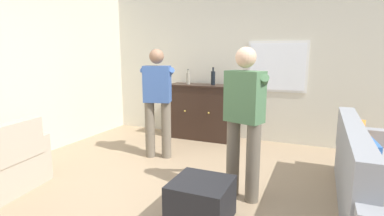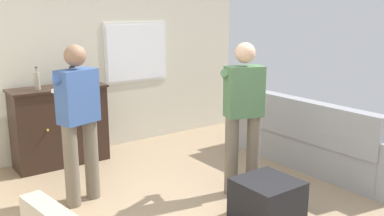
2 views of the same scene
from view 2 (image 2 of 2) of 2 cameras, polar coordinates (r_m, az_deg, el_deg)
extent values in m
cube|color=beige|center=(6.25, -13.94, 7.02)|extent=(5.20, 0.12, 2.80)
cube|color=silver|center=(6.52, -7.45, 7.38)|extent=(1.04, 0.02, 0.90)
cube|color=white|center=(6.52, -7.43, 7.38)|extent=(0.96, 0.03, 0.82)
cube|color=gray|center=(5.84, 15.35, -5.47)|extent=(0.55, 2.22, 0.42)
cube|color=gray|center=(5.56, 14.31, -1.40)|extent=(0.18, 2.22, 0.50)
cube|color=gray|center=(6.57, 7.31, -2.00)|extent=(0.55, 0.18, 0.64)
cube|color=orange|center=(6.23, 8.96, -0.25)|extent=(0.20, 0.42, 0.36)
cube|color=#386BB7|center=(5.67, 15.12, -1.88)|extent=(0.18, 0.41, 0.36)
cube|color=beige|center=(5.20, 22.51, -3.80)|extent=(0.18, 0.41, 0.36)
cube|color=black|center=(5.89, -17.17, -2.44)|extent=(1.18, 0.44, 1.01)
cube|color=black|center=(5.77, -17.52, 2.54)|extent=(1.22, 0.48, 0.03)
sphere|color=#B79338|center=(5.59, -18.69, -2.83)|extent=(0.04, 0.04, 0.04)
sphere|color=#B79338|center=(5.74, -14.21, -2.12)|extent=(0.04, 0.04, 0.04)
cylinder|color=black|center=(5.84, -15.62, 4.19)|extent=(0.08, 0.08, 0.25)
cylinder|color=black|center=(5.82, -15.72, 5.71)|extent=(0.03, 0.03, 0.06)
cylinder|color=#262626|center=(5.82, -15.74, 6.08)|extent=(0.04, 0.04, 0.02)
cylinder|color=gray|center=(5.65, -19.93, 3.39)|extent=(0.07, 0.07, 0.21)
cylinder|color=gray|center=(5.63, -20.04, 4.74)|extent=(0.03, 0.03, 0.06)
cylinder|color=#262626|center=(5.62, -20.07, 5.11)|extent=(0.03, 0.03, 0.02)
cube|color=black|center=(4.33, 9.98, -11.99)|extent=(0.55, 0.55, 0.41)
cylinder|color=#6B6051|center=(4.62, -15.77, -7.46)|extent=(0.15, 0.15, 0.88)
cylinder|color=#6B6051|center=(4.77, -13.25, -6.66)|extent=(0.15, 0.15, 0.88)
cube|color=#385693|center=(4.50, -15.01, 1.53)|extent=(0.45, 0.32, 0.55)
sphere|color=#8C664C|center=(4.44, -15.33, 6.78)|extent=(0.22, 0.22, 0.22)
cylinder|color=#385693|center=(4.54, -17.47, 2.89)|extent=(0.23, 0.44, 0.29)
cylinder|color=#385693|center=(4.67, -15.17, 3.31)|extent=(0.40, 0.34, 0.29)
cube|color=white|center=(4.75, -17.38, 2.28)|extent=(0.16, 0.08, 0.04)
cylinder|color=#6B6051|center=(4.76, 5.28, -6.37)|extent=(0.15, 0.15, 0.88)
cylinder|color=#6B6051|center=(4.86, 8.13, -6.03)|extent=(0.15, 0.15, 0.88)
cube|color=#4C754C|center=(4.62, 6.96, 2.19)|extent=(0.45, 0.34, 0.55)
sphere|color=#D8AD8C|center=(4.56, 7.11, 7.31)|extent=(0.22, 0.22, 0.22)
cylinder|color=#4C754C|center=(4.71, 4.92, 3.79)|extent=(0.41, 0.33, 0.29)
cylinder|color=#4C754C|center=(4.80, 7.48, 3.90)|extent=(0.21, 0.44, 0.29)
cube|color=white|center=(4.91, 5.45, 3.16)|extent=(0.15, 0.09, 0.04)
camera|label=1|loc=(3.87, 50.87, 2.03)|focal=28.00mm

